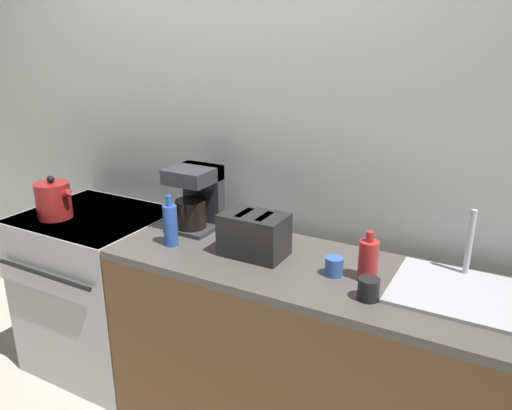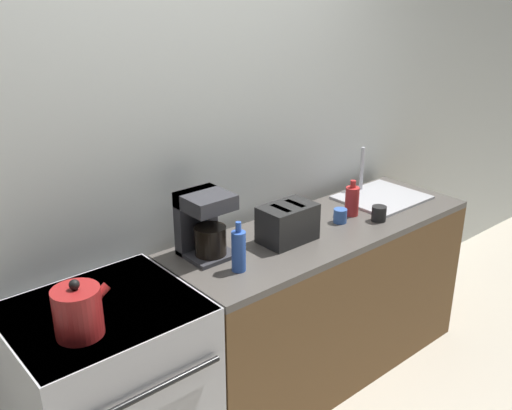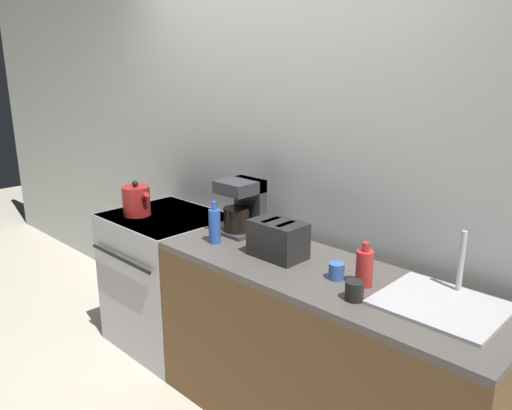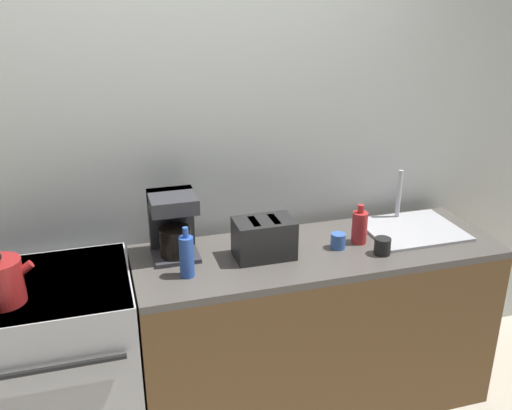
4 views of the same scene
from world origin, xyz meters
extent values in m
cube|color=silver|center=(0.00, 0.70, 1.30)|extent=(8.00, 0.05, 2.60)
cube|color=#B7B7BC|center=(-0.64, 0.32, 0.45)|extent=(0.74, 0.64, 0.90)
cube|color=black|center=(-0.64, 0.32, 0.89)|extent=(0.73, 0.63, 0.02)
cylinder|color=black|center=(-0.81, 0.19, 0.90)|extent=(0.20, 0.20, 0.01)
cylinder|color=black|center=(-0.47, 0.19, 0.90)|extent=(0.20, 0.20, 0.01)
cylinder|color=black|center=(-0.81, 0.45, 0.90)|extent=(0.20, 0.20, 0.01)
cylinder|color=black|center=(-0.47, 0.45, 0.90)|extent=(0.20, 0.20, 0.01)
cylinder|color=black|center=(-0.64, -0.03, 0.70)|extent=(0.63, 0.02, 0.02)
cube|color=brown|center=(0.64, 0.30, 0.43)|extent=(1.79, 0.60, 0.87)
cube|color=#514C47|center=(0.64, 0.30, 0.88)|extent=(1.79, 0.60, 0.04)
cylinder|color=maroon|center=(-0.78, 0.20, 1.00)|extent=(0.18, 0.18, 0.19)
sphere|color=black|center=(-0.78, 0.20, 1.11)|extent=(0.04, 0.04, 0.04)
cylinder|color=maroon|center=(-0.69, 0.20, 1.03)|extent=(0.10, 0.04, 0.08)
cube|color=black|center=(0.36, 0.30, 1.00)|extent=(0.28, 0.18, 0.19)
cube|color=black|center=(0.31, 0.30, 1.09)|extent=(0.03, 0.13, 0.01)
cube|color=black|center=(0.41, 0.30, 1.09)|extent=(0.03, 0.13, 0.01)
cube|color=#333338|center=(-0.04, 0.42, 0.91)|extent=(0.21, 0.23, 0.02)
cube|color=#333338|center=(-0.04, 0.50, 1.06)|extent=(0.21, 0.06, 0.31)
cube|color=#333338|center=(-0.04, 0.42, 1.18)|extent=(0.21, 0.23, 0.07)
cylinder|color=black|center=(-0.04, 0.39, 0.99)|extent=(0.15, 0.15, 0.14)
cube|color=#B7B7BC|center=(1.19, 0.36, 0.91)|extent=(0.48, 0.41, 0.01)
cylinder|color=silver|center=(1.19, 0.52, 1.04)|extent=(0.02, 0.02, 0.28)
cylinder|color=#B72828|center=(0.86, 0.31, 0.98)|extent=(0.08, 0.08, 0.16)
cylinder|color=#B72828|center=(0.86, 0.31, 1.08)|extent=(0.03, 0.03, 0.04)
cylinder|color=#2D56B7|center=(-0.02, 0.21, 1.00)|extent=(0.06, 0.06, 0.19)
cylinder|color=#2D56B7|center=(-0.02, 0.21, 1.11)|extent=(0.03, 0.03, 0.05)
cylinder|color=black|center=(0.91, 0.16, 0.94)|extent=(0.08, 0.08, 0.08)
cylinder|color=#3860B2|center=(0.73, 0.28, 0.94)|extent=(0.07, 0.07, 0.08)
camera|label=1|loc=(1.32, -1.43, 1.82)|focal=35.00mm
camera|label=2|loc=(-1.44, -1.57, 2.11)|focal=40.00mm
camera|label=3|loc=(1.93, -1.48, 1.85)|focal=35.00mm
camera|label=4|loc=(-0.36, -2.02, 2.13)|focal=40.00mm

